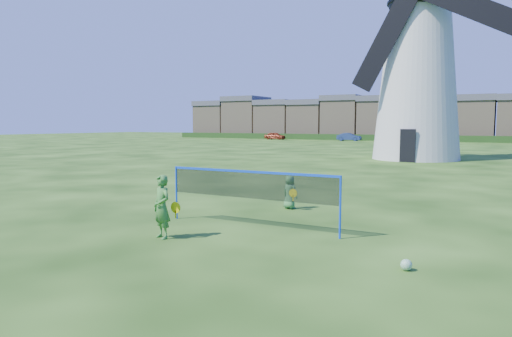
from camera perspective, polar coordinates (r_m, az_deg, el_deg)
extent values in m
plane|color=black|center=(13.29, -1.81, -6.60)|extent=(220.00, 220.00, 0.00)
ellipsoid|color=black|center=(39.66, 19.61, 18.78)|extent=(4.75, 4.75, 3.56)
cylinder|color=black|center=(39.66, 19.61, 18.78)|extent=(4.92, 4.92, 0.20)
cube|color=black|center=(35.40, 18.20, 2.69)|extent=(1.10, 0.13, 2.42)
cube|color=black|center=(36.12, 18.60, 9.54)|extent=(0.77, 0.13, 0.99)
cube|color=black|center=(37.06, 18.92, 14.90)|extent=(0.66, 0.13, 0.88)
cube|color=black|center=(36.94, 15.62, 14.93)|extent=(4.94, 0.11, 7.53)
cube|color=black|center=(36.41, 25.05, 17.66)|extent=(7.53, 0.11, 4.94)
cylinder|color=blue|center=(13.80, -9.79, -2.95)|extent=(0.05, 0.05, 1.55)
cylinder|color=blue|center=(11.41, 10.35, -4.73)|extent=(0.05, 0.05, 1.55)
cube|color=black|center=(12.35, -0.69, -2.10)|extent=(5.00, 0.01, 0.70)
cube|color=blue|center=(12.31, -0.70, -0.39)|extent=(5.00, 0.02, 0.06)
imported|color=#3E8133|center=(11.50, -11.54, -4.66)|extent=(0.66, 0.55, 1.56)
cylinder|color=yellow|center=(11.47, -9.89, -4.76)|extent=(0.28, 0.02, 0.28)
cube|color=yellow|center=(11.50, -9.87, -5.59)|extent=(0.03, 0.02, 0.20)
imported|color=#448B43|center=(15.25, 4.18, -2.92)|extent=(0.62, 0.50, 1.11)
cylinder|color=yellow|center=(14.96, 4.60, -3.04)|extent=(0.28, 0.02, 0.28)
cube|color=yellow|center=(14.99, 4.59, -3.68)|extent=(0.03, 0.02, 0.20)
sphere|color=green|center=(9.44, 18.04, -11.23)|extent=(0.22, 0.22, 0.22)
cube|color=tan|center=(99.85, -4.87, 5.78)|extent=(6.77, 8.00, 6.52)
cube|color=#4C4C54|center=(99.94, -4.89, 7.93)|extent=(7.07, 8.40, 1.00)
cube|color=tan|center=(96.02, -1.24, 6.05)|extent=(7.16, 8.00, 7.31)
cube|color=#4C4C54|center=(96.15, -1.24, 8.52)|extent=(7.46, 8.40, 1.00)
cube|color=tan|center=(92.60, 2.68, 5.78)|extent=(6.78, 8.00, 6.42)
cube|color=#4C4C54|center=(92.69, 2.69, 8.08)|extent=(7.08, 8.40, 1.00)
cube|color=tan|center=(89.78, 6.66, 5.72)|extent=(6.42, 8.00, 6.30)
cube|color=#4C4C54|center=(89.87, 6.69, 8.05)|extent=(6.72, 8.40, 1.00)
cube|color=tan|center=(87.48, 10.78, 5.87)|extent=(6.44, 8.00, 6.92)
cube|color=#4C4C54|center=(87.60, 10.82, 8.47)|extent=(6.74, 8.40, 1.00)
cube|color=tan|center=(85.63, 15.10, 5.70)|extent=(6.48, 8.00, 6.66)
cube|color=#4C4C54|center=(85.74, 15.16, 8.26)|extent=(6.78, 8.40, 1.00)
cube|color=tan|center=(84.19, 19.98, 5.46)|extent=(7.61, 8.00, 6.36)
cube|color=#4C4C54|center=(84.28, 20.06, 7.97)|extent=(7.91, 8.40, 1.00)
cube|color=tan|center=(83.37, 25.07, 5.29)|extent=(6.71, 8.00, 6.39)
cube|color=#4C4C54|center=(83.47, 25.18, 7.82)|extent=(7.01, 8.40, 1.00)
cube|color=#193814|center=(82.35, 8.41, 3.88)|extent=(62.00, 0.80, 1.00)
imported|color=#9B341C|center=(82.81, 2.36, 4.05)|extent=(3.86, 1.64, 1.30)
imported|color=navy|center=(77.33, 11.42, 3.83)|extent=(3.99, 1.59, 1.29)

